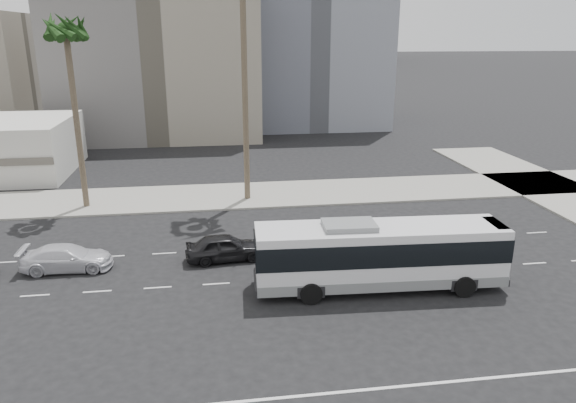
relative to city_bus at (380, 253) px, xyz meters
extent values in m
plane|color=black|center=(-2.26, 1.58, -1.90)|extent=(700.00, 700.00, 0.00)
cube|color=gray|center=(-2.26, 17.08, -1.82)|extent=(120.00, 7.00, 0.15)
cube|color=slate|center=(-14.26, 46.58, 7.10)|extent=(24.00, 18.00, 18.00)
cube|color=slate|center=(5.74, 53.58, 11.10)|extent=(20.00, 20.00, 26.00)
cube|color=beige|center=(-4.26, 251.58, 20.10)|extent=(42.00, 42.00, 44.00)
cube|color=silver|center=(0.00, 0.00, 0.04)|extent=(12.64, 3.34, 2.81)
cube|color=black|center=(0.00, 0.00, 0.42)|extent=(12.70, 3.40, 1.19)
cube|color=slate|center=(0.00, 0.00, -1.20)|extent=(12.66, 3.38, 0.54)
cube|color=slate|center=(-1.62, 0.00, 1.56)|extent=(2.67, 1.85, 0.32)
cube|color=#262628|center=(5.94, 0.00, 1.29)|extent=(0.74, 1.97, 0.32)
cylinder|color=black|center=(3.99, -1.38, -1.36)|extent=(1.08, 0.32, 1.08)
cylinder|color=black|center=(3.99, 1.38, -1.36)|extent=(1.08, 0.32, 1.08)
cylinder|color=black|center=(-3.67, -1.38, -1.36)|extent=(1.08, 0.32, 1.08)
cylinder|color=black|center=(-3.67, 1.38, -1.36)|extent=(1.08, 0.32, 1.08)
imported|color=black|center=(-7.67, 4.68, -1.13)|extent=(2.22, 4.67, 1.54)
imported|color=silver|center=(-16.36, 4.57, -1.20)|extent=(2.04, 4.87, 1.41)
cylinder|color=brown|center=(-5.59, 16.05, 6.88)|extent=(0.48, 0.48, 17.55)
cylinder|color=brown|center=(-17.69, 15.83, 4.37)|extent=(0.39, 0.39, 12.54)
camera|label=1|loc=(-8.14, -23.80, 10.63)|focal=33.07mm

